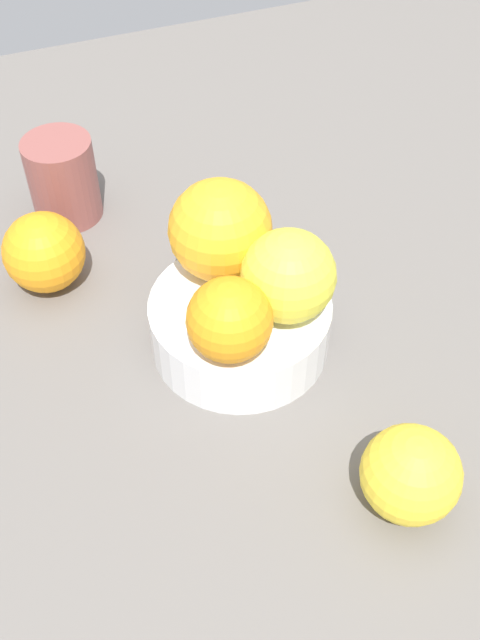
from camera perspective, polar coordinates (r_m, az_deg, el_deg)
name	(u,v)px	position (r cm, az deg, el deg)	size (l,w,h in cm)	color
ground_plane	(240,351)	(62.58, 0.00, -2.37)	(110.00, 110.00, 2.00)	#66605B
fruit_bowl	(240,325)	(60.13, 0.00, -0.38)	(14.43, 14.43, 4.74)	white
orange_in_bowl_0	(288,276)	(55.43, 3.70, 3.36)	(7.19, 7.19, 7.19)	yellow
orange_in_bowl_1	(230,320)	(52.89, -0.80, 0.01)	(6.27, 6.27, 6.27)	orange
orange_in_bowl_2	(221,230)	(58.39, -1.49, 6.86)	(8.17, 8.17, 8.17)	#F9A823
orange_loose_0	(411,474)	(51.90, 12.86, -11.38)	(6.80, 6.80, 6.80)	yellow
orange_loose_1	(44,252)	(66.48, -14.69, 5.01)	(7.04, 7.04, 7.04)	orange
ceramic_cup	(63,179)	(73.16, -13.32, 10.38)	(6.43, 6.43, 8.16)	#8C4C47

